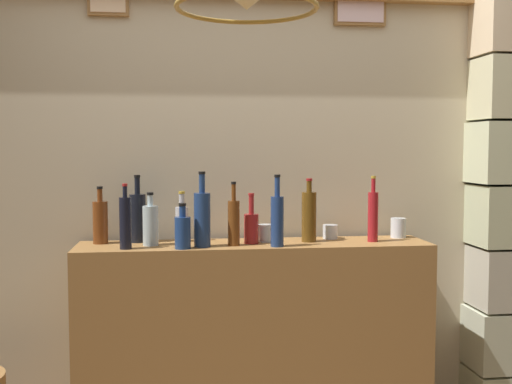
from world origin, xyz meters
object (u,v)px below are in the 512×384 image
Objects in this scene: liquor_bottle_whiskey at (234,221)px; liquor_bottle_gin at (138,217)px; liquor_bottle_sherry at (373,215)px; glass_tumbler_shot at (266,233)px; liquor_bottle_bourbon at (125,222)px; liquor_bottle_rum at (182,222)px; liquor_bottle_amaro at (251,227)px; liquor_bottle_vodka at (202,218)px; liquor_bottle_mezcal at (100,221)px; liquor_bottle_vermouth at (277,219)px; glass_tumbler_highball at (398,228)px; liquor_bottle_brandy at (309,216)px; liquor_bottle_tequila at (151,224)px; liquor_bottle_scotch at (183,231)px; glass_tumbler_rocks at (330,232)px.

liquor_bottle_whiskey is 0.48m from liquor_bottle_gin.
glass_tumbler_shot is (-0.52, 0.07, -0.09)m from liquor_bottle_sherry.
liquor_bottle_rum is (0.25, 0.20, -0.03)m from liquor_bottle_bourbon.
liquor_bottle_vodka is (-0.24, -0.07, 0.05)m from liquor_bottle_amaro.
liquor_bottle_mezcal is 0.72m from liquor_bottle_amaro.
glass_tumbler_shot is at bearing 33.79° from liquor_bottle_amaro.
liquor_bottle_whiskey is 0.20m from liquor_bottle_vermouth.
liquor_bottle_amaro is 0.75× the size of liquor_bottle_sherry.
liquor_bottle_vodka is at bearing -172.53° from liquor_bottle_whiskey.
liquor_bottle_sherry is 0.96× the size of liquor_bottle_vermouth.
liquor_bottle_bourbon is at bearing -101.55° from liquor_bottle_gin.
glass_tumbler_highball is (1.09, -0.01, -0.04)m from liquor_bottle_rum.
liquor_bottle_sherry is (0.92, -0.12, 0.04)m from liquor_bottle_rum.
glass_tumbler_highball is (0.48, 0.07, -0.08)m from liquor_bottle_brandy.
liquor_bottle_mezcal reaches higher than glass_tumbler_highball.
liquor_bottle_whiskey is at bearing -12.54° from liquor_bottle_mezcal.
liquor_bottle_brandy is at bearing 173.35° from liquor_bottle_sherry.
liquor_bottle_whiskey reaches higher than liquor_bottle_tequila.
liquor_bottle_vodka reaches higher than glass_tumbler_shot.
liquor_bottle_vodka is 1.02m from glass_tumbler_highball.
liquor_bottle_mezcal is 1.13× the size of liquor_bottle_amaro.
liquor_bottle_brandy is (1.00, -0.06, 0.02)m from liquor_bottle_mezcal.
liquor_bottle_whiskey is at bearing 4.42° from liquor_bottle_bourbon.
liquor_bottle_bourbon is at bearing -142.40° from liquor_bottle_rum.
liquor_bottle_bourbon is 0.68m from glass_tumbler_shot.
glass_tumbler_shot is (0.40, 0.17, -0.04)m from liquor_bottle_scotch.
liquor_bottle_brandy is 0.18m from glass_tumbler_rocks.
glass_tumbler_shot is (0.62, -0.06, -0.08)m from liquor_bottle_gin.
liquor_bottle_sherry is at bearing -4.41° from liquor_bottle_mezcal.
glass_tumbler_rocks is 0.75× the size of glass_tumbler_highball.
liquor_bottle_rum is at bearing 172.31° from liquor_bottle_brandy.
liquor_bottle_vodka is 0.25m from liquor_bottle_tequila.
liquor_bottle_sherry is 0.22m from glass_tumbler_highball.
liquor_bottle_bourbon is at bearing -172.60° from liquor_bottle_brandy.
liquor_bottle_mezcal is 0.64m from liquor_bottle_whiskey.
liquor_bottle_bourbon is 2.96× the size of glass_tumbler_highball.
liquor_bottle_vermouth reaches higher than glass_tumbler_highball.
liquor_bottle_bourbon is at bearing -53.21° from liquor_bottle_mezcal.
liquor_bottle_tequila is (-0.24, 0.07, -0.04)m from liquor_bottle_vodka.
glass_tumbler_rocks is at bearing 16.50° from liquor_bottle_scotch.
liquor_bottle_vodka is (-0.52, -0.09, 0.01)m from liquor_bottle_brandy.
liquor_bottle_gin reaches higher than liquor_bottle_brandy.
liquor_bottle_vodka reaches higher than liquor_bottle_sherry.
liquor_bottle_gin is 0.69m from liquor_bottle_vermouth.
liquor_bottle_vermouth is at bearing -145.19° from glass_tumbler_rocks.
liquor_bottle_amaro is at bearing 178.54° from liquor_bottle_sherry.
liquor_bottle_brandy is at bearing 12.56° from liquor_bottle_scotch.
liquor_bottle_gin reaches higher than liquor_bottle_scotch.
liquor_bottle_scotch is at bearing -169.10° from glass_tumbler_highball.
liquor_bottle_sherry is 0.92× the size of liquor_bottle_vodka.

